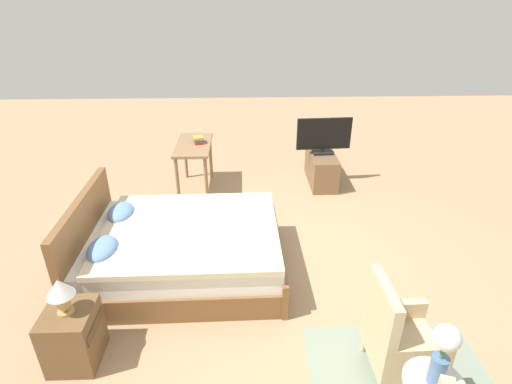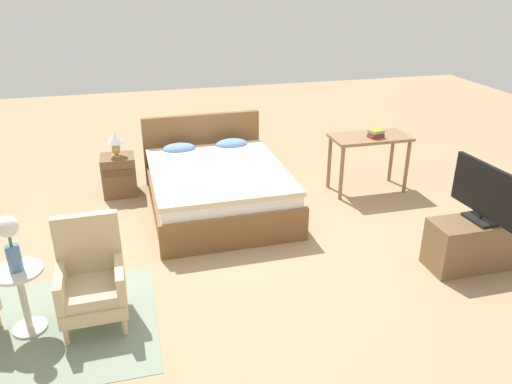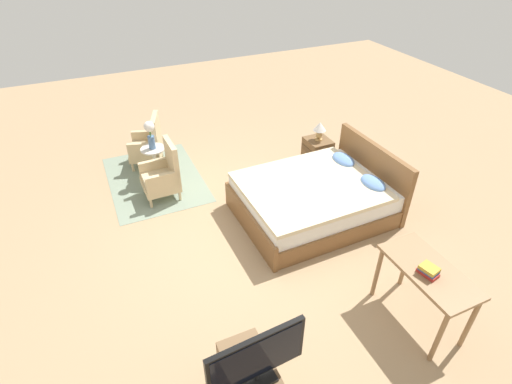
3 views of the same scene
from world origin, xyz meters
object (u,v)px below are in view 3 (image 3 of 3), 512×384
object	(u,v)px
armchair_by_window_left	(149,145)
table_lamp	(320,128)
nightstand	(317,153)
book_stack	(429,271)
flower_vase	(150,132)
tv_flatscreen	(257,359)
side_table	(155,160)
vanity_desk	(427,277)
bed	(316,198)
armchair_by_window_right	(163,175)

from	to	relation	value
armchair_by_window_left	table_lamp	xyz separation A→B (m)	(1.30, 2.68, 0.37)
nightstand	book_stack	size ratio (longest dim) A/B	2.47
flower_vase	table_lamp	distance (m)	2.81
armchair_by_window_left	book_stack	size ratio (longest dim) A/B	4.22
tv_flatscreen	book_stack	size ratio (longest dim) A/B	3.99
nightstand	flower_vase	bearing A→B (deg)	-105.99
side_table	book_stack	size ratio (longest dim) A/B	2.71
flower_vase	nightstand	distance (m)	2.87
armchair_by_window_left	tv_flatscreen	xyz separation A→B (m)	(4.79, -0.06, 0.43)
armchair_by_window_left	book_stack	distance (m)	5.02
book_stack	vanity_desk	bearing A→B (deg)	117.23
tv_flatscreen	vanity_desk	bearing A→B (deg)	95.84
flower_vase	book_stack	distance (m)	4.52
side_table	flower_vase	world-z (taller)	flower_vase
nightstand	vanity_desk	bearing A→B (deg)	-12.07
nightstand	table_lamp	xyz separation A→B (m)	(-0.00, 0.00, 0.48)
book_stack	bed	bearing A→B (deg)	179.11
armchair_by_window_right	armchair_by_window_left	bearing A→B (deg)	-179.84
flower_vase	side_table	bearing A→B (deg)	0.00
vanity_desk	table_lamp	bearing A→B (deg)	167.91
bed	armchair_by_window_right	xyz separation A→B (m)	(-1.41, -1.94, 0.08)
table_lamp	book_stack	world-z (taller)	book_stack
side_table	book_stack	xyz separation A→B (m)	(4.09, 1.92, 0.46)
armchair_by_window_right	book_stack	bearing A→B (deg)	28.27
bed	armchair_by_window_right	bearing A→B (deg)	-126.06
bed	armchair_by_window_left	size ratio (longest dim) A/B	2.35
bed	side_table	bearing A→B (deg)	-135.12
armchair_by_window_left	vanity_desk	bearing A→B (deg)	23.40
tv_flatscreen	table_lamp	bearing A→B (deg)	141.83
armchair_by_window_right	nightstand	bearing A→B (deg)	85.23
flower_vase	nightstand	world-z (taller)	flower_vase
armchair_by_window_left	side_table	bearing A→B (deg)	-1.09
bed	vanity_desk	distance (m)	2.12
table_lamp	book_stack	size ratio (longest dim) A/B	1.51
bed	table_lamp	distance (m)	1.47
armchair_by_window_left	armchair_by_window_right	distance (m)	1.08
side_table	armchair_by_window_left	bearing A→B (deg)	178.91
flower_vase	book_stack	size ratio (longest dim) A/B	2.19
book_stack	side_table	bearing A→B (deg)	-154.88
tv_flatscreen	vanity_desk	size ratio (longest dim) A/B	0.84
nightstand	bed	bearing A→B (deg)	-32.06
table_lamp	vanity_desk	world-z (taller)	table_lamp
flower_vase	nightstand	size ratio (longest dim) A/B	0.89
bed	nightstand	xyz separation A→B (m)	(-1.19, 0.74, -0.03)
book_stack	table_lamp	bearing A→B (deg)	166.81
armchair_by_window_left	vanity_desk	size ratio (longest dim) A/B	0.88
armchair_by_window_left	armchair_by_window_right	world-z (taller)	same
bed	book_stack	bearing A→B (deg)	-0.89
armchair_by_window_right	side_table	size ratio (longest dim) A/B	1.56
armchair_by_window_left	side_table	world-z (taller)	armchair_by_window_left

